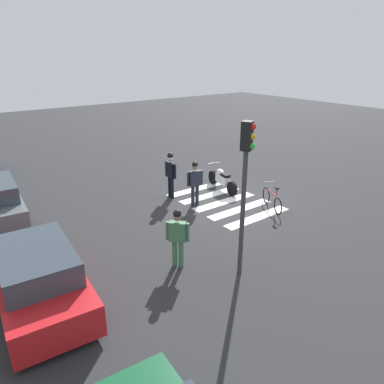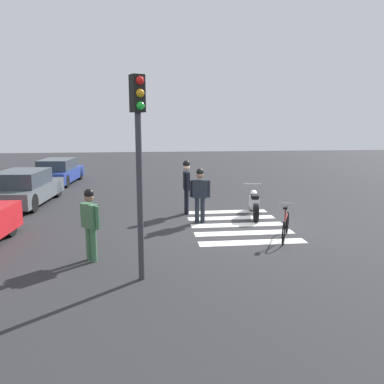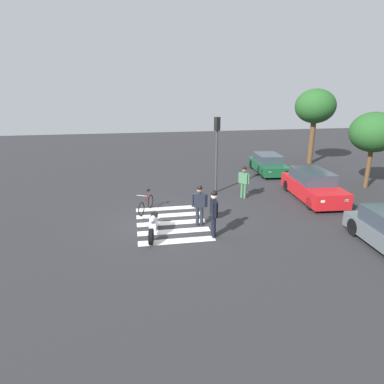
% 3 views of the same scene
% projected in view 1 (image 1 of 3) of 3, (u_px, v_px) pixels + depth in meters
% --- Properties ---
extents(ground_plane, '(60.00, 60.00, 0.00)m').
position_uv_depth(ground_plane, '(225.00, 202.00, 14.38)').
color(ground_plane, '#2B2B2D').
extents(police_motorcycle, '(2.19, 0.70, 1.02)m').
position_uv_depth(police_motorcycle, '(222.00, 180.00, 15.51)').
color(police_motorcycle, black).
rests_on(police_motorcycle, ground_plane).
extents(leaning_bicycle, '(1.59, 0.79, 0.98)m').
position_uv_depth(leaning_bicycle, '(272.00, 200.00, 13.64)').
color(leaning_bicycle, black).
rests_on(leaning_bicycle, ground_plane).
extents(officer_on_foot, '(0.70, 0.25, 1.89)m').
position_uv_depth(officer_on_foot, '(171.00, 171.00, 14.42)').
color(officer_on_foot, black).
rests_on(officer_on_foot, ground_plane).
extents(officer_by_motorcycle, '(0.28, 0.66, 1.76)m').
position_uv_depth(officer_by_motorcycle, '(195.00, 180.00, 13.73)').
color(officer_by_motorcycle, '#1E232D').
rests_on(officer_by_motorcycle, ground_plane).
extents(pedestrian_bystander, '(0.50, 0.47, 1.71)m').
position_uv_depth(pedestrian_bystander, '(178.00, 235.00, 9.72)').
color(pedestrian_bystander, '#3F724C').
rests_on(pedestrian_bystander, ground_plane).
extents(crosswalk_stripes, '(4.05, 2.94, 0.01)m').
position_uv_depth(crosswalk_stripes, '(225.00, 202.00, 14.38)').
color(crosswalk_stripes, silver).
rests_on(crosswalk_stripes, ground_plane).
extents(car_red_convertible, '(4.54, 2.09, 1.47)m').
position_uv_depth(car_red_convertible, '(37.00, 275.00, 8.45)').
color(car_red_convertible, black).
rests_on(car_red_convertible, ground_plane).
extents(traffic_light_pole, '(0.36, 0.32, 4.08)m').
position_uv_depth(traffic_light_pole, '(245.00, 176.00, 8.81)').
color(traffic_light_pole, '#38383D').
rests_on(traffic_light_pole, ground_plane).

